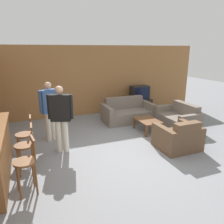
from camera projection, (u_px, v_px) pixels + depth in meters
ground_plane at (128, 154)px, 5.31m from camera, size 24.00×24.00×0.00m
wall_back at (86, 81)px, 8.26m from camera, size 9.40×0.08×2.60m
bar_chair_near at (26, 165)px, 3.75m from camera, size 0.44×0.44×1.02m
bar_chair_mid at (26, 149)px, 4.38m from camera, size 0.39×0.39×1.02m
bar_chair_far at (25, 137)px, 4.93m from camera, size 0.39×0.39×1.02m
couch_far at (127, 113)px, 7.71m from camera, size 1.74×0.93×0.81m
armchair_near at (178, 138)px, 5.53m from camera, size 0.99×0.88×0.79m
loveseat_right at (179, 119)px, 7.06m from camera, size 0.85×1.41×0.78m
coffee_table at (148, 122)px, 6.70m from camera, size 0.60×0.87×0.37m
tv_unit at (139, 105)px, 8.92m from camera, size 0.97×0.50×0.50m
tv at (140, 93)px, 8.77m from camera, size 0.71×0.43×0.55m
table_lamp at (147, 90)px, 8.86m from camera, size 0.28×0.28×0.48m
person_by_window at (50, 108)px, 5.91m from camera, size 0.53×0.35×1.63m
person_by_counter at (61, 116)px, 5.20m from camera, size 0.58×0.34×1.65m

